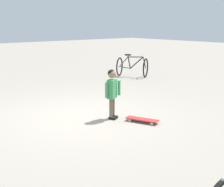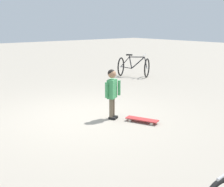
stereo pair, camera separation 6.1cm
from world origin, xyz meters
TOP-DOWN VIEW (x-y plane):
  - ground_plane at (0.00, 0.00)m, footprint 50.00×50.00m
  - child_person at (0.55, 0.43)m, footprint 0.26×0.41m
  - skateboard at (1.14, 0.74)m, footprint 0.70×0.43m
  - bicycle_near at (-3.00, 4.37)m, footprint 1.28×1.16m

SIDE VIEW (x-z plane):
  - ground_plane at x=0.00m, z-range 0.00..0.00m
  - skateboard at x=1.14m, z-range 0.02..0.10m
  - bicycle_near at x=-3.00m, z-range -0.04..0.80m
  - child_person at x=0.55m, z-range 0.13..1.19m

